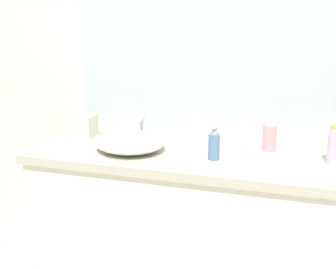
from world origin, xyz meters
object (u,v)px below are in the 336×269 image
at_px(sink_basin, 130,142).
at_px(spray_can, 270,136).
at_px(lotion_bottle, 214,145).
at_px(candle_jar, 246,153).
at_px(tissue_box, 83,124).
at_px(perfume_bottle, 335,145).

xyz_separation_m(sink_basin, spray_can, (0.63, 0.19, 0.03)).
distance_m(lotion_bottle, spray_can, 0.30).
bearing_deg(spray_can, lotion_bottle, -139.04).
height_order(spray_can, candle_jar, spray_can).
bearing_deg(sink_basin, tissue_box, 156.09).
bearing_deg(tissue_box, lotion_bottle, -11.97).
height_order(perfume_bottle, candle_jar, perfume_bottle).
distance_m(sink_basin, spray_can, 0.66).
bearing_deg(spray_can, perfume_bottle, -22.46).
bearing_deg(spray_can, sink_basin, -163.55).
xyz_separation_m(perfume_bottle, candle_jar, (-0.37, -0.00, -0.07)).
xyz_separation_m(sink_basin, perfume_bottle, (0.91, 0.07, 0.04)).
bearing_deg(candle_jar, spray_can, 50.87).
bearing_deg(lotion_bottle, sink_basin, 178.24).
xyz_separation_m(sink_basin, tissue_box, (-0.32, 0.14, 0.03)).
xyz_separation_m(spray_can, candle_jar, (-0.09, -0.12, -0.05)).
bearing_deg(perfume_bottle, tissue_box, 176.83).
xyz_separation_m(sink_basin, candle_jar, (0.54, 0.07, -0.03)).
height_order(perfume_bottle, tissue_box, perfume_bottle).
xyz_separation_m(lotion_bottle, spray_can, (0.23, 0.20, 0.00)).
height_order(lotion_bottle, perfume_bottle, perfume_bottle).
relative_size(spray_can, candle_jar, 2.90).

